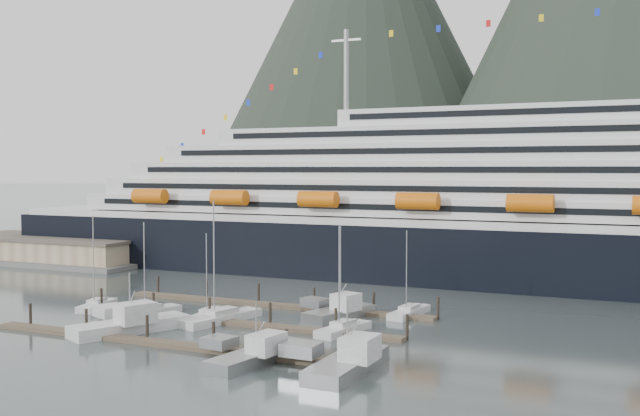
% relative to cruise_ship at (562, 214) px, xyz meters
% --- Properties ---
extents(ground, '(1600.00, 1600.00, 0.00)m').
position_rel_cruise_ship_xyz_m(ground, '(-30.03, -54.94, -12.04)').
color(ground, '#3F4A4B').
rests_on(ground, ground).
extents(cruise_ship, '(210.00, 30.40, 50.30)m').
position_rel_cruise_ship_xyz_m(cruise_ship, '(0.00, 0.00, 0.00)').
color(cruise_ship, black).
rests_on(cruise_ship, ground).
extents(warehouse, '(46.00, 20.00, 5.80)m').
position_rel_cruise_ship_xyz_m(warehouse, '(-102.03, -12.94, -9.79)').
color(warehouse, '#595956').
rests_on(warehouse, ground).
extents(dock_near, '(48.18, 2.28, 3.20)m').
position_rel_cruise_ship_xyz_m(dock_near, '(-34.95, -64.89, -11.73)').
color(dock_near, '#473C2E').
rests_on(dock_near, ground).
extents(dock_mid, '(48.18, 2.28, 3.20)m').
position_rel_cruise_ship_xyz_m(dock_mid, '(-34.95, -51.89, -11.73)').
color(dock_mid, '#473C2E').
rests_on(dock_mid, ground).
extents(dock_far, '(48.18, 2.28, 3.20)m').
position_rel_cruise_ship_xyz_m(dock_far, '(-34.95, -38.89, -11.73)').
color(dock_far, '#473C2E').
rests_on(dock_far, ground).
extents(sailboat_a, '(4.26, 8.48, 13.64)m').
position_rel_cruise_ship_xyz_m(sailboat_a, '(-57.02, -50.65, -11.62)').
color(sailboat_a, '#B6B6B6').
rests_on(sailboat_a, ground).
extents(sailboat_b, '(4.45, 9.47, 13.06)m').
position_rel_cruise_ship_xyz_m(sailboat_b, '(-47.17, -51.39, -11.63)').
color(sailboat_b, '#B6B6B6').
rests_on(sailboat_b, ground).
extents(sailboat_c, '(3.03, 8.52, 11.73)m').
position_rel_cruise_ship_xyz_m(sailboat_c, '(-38.76, -49.66, -11.64)').
color(sailboat_c, '#B6B6B6').
rests_on(sailboat_c, ground).
extents(sailboat_d, '(5.68, 12.74, 16.31)m').
position_rel_cruise_ship_xyz_m(sailboat_d, '(-36.01, -51.21, -11.59)').
color(sailboat_d, '#B6B6B6').
rests_on(sailboat_d, ground).
extents(sailboat_f, '(5.60, 8.53, 12.16)m').
position_rel_cruise_ship_xyz_m(sailboat_f, '(-26.20, -35.04, -11.63)').
color(sailboat_f, '#B6B6B6').
rests_on(sailboat_f, ground).
extents(sailboat_g, '(3.28, 9.68, 11.95)m').
position_rel_cruise_ship_xyz_m(sailboat_g, '(-15.30, -36.89, -11.64)').
color(sailboat_g, '#B6B6B6').
rests_on(sailboat_g, ground).
extents(sailboat_h, '(4.19, 9.16, 13.45)m').
position_rel_cruise_ship_xyz_m(sailboat_h, '(-19.12, -50.70, -11.62)').
color(sailboat_h, '#B6B6B6').
rests_on(sailboat_h, ground).
extents(trawler_a, '(12.27, 14.92, 8.05)m').
position_rel_cruise_ship_xyz_m(trawler_a, '(-42.97, -60.90, -11.05)').
color(trawler_a, '#B6B6B6').
rests_on(trawler_a, ground).
extents(trawler_c, '(9.50, 13.34, 6.61)m').
position_rel_cruise_ship_xyz_m(trawler_c, '(-22.07, -66.87, -11.18)').
color(trawler_c, '#939699').
rests_on(trawler_c, ground).
extents(trawler_d, '(9.71, 13.15, 7.85)m').
position_rel_cruise_ship_xyz_m(trawler_d, '(-12.18, -66.44, -11.07)').
color(trawler_d, '#939699').
rests_on(trawler_d, ground).
extents(trawler_e, '(9.37, 11.75, 7.27)m').
position_rel_cruise_ship_xyz_m(trawler_e, '(-23.20, -42.64, -11.12)').
color(trawler_e, '#939699').
rests_on(trawler_e, ground).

